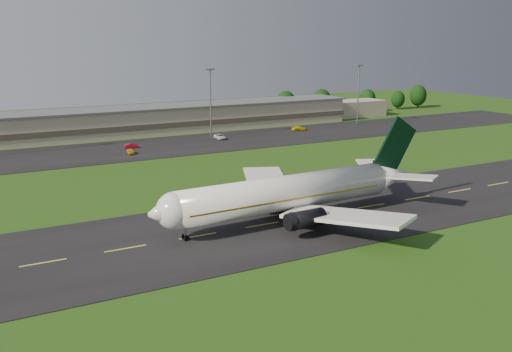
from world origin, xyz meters
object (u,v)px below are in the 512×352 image
service_vehicle_c (220,137)px  airliner (290,193)px  service_vehicle_d (299,128)px  light_mast_east (358,87)px  terminal (195,117)px  light_mast_centre (210,95)px  service_vehicle_a (130,151)px  service_vehicle_b (131,146)px

service_vehicle_c → airliner: bearing=-103.2°
airliner → service_vehicle_d: airliner is taller
light_mast_east → terminal: bearing=163.2°
airliner → light_mast_east: size_ratio=2.52×
light_mast_centre → service_vehicle_a: light_mast_centre is taller
terminal → service_vehicle_a: bearing=-135.1°
terminal → service_vehicle_a: (-30.23, -30.13, -3.22)m
service_vehicle_a → service_vehicle_c: bearing=25.3°
service_vehicle_a → service_vehicle_c: service_vehicle_c is taller
light_mast_centre → light_mast_east: same height
service_vehicle_b → light_mast_centre: bearing=-69.3°
airliner → terminal: airliner is taller
service_vehicle_c → service_vehicle_d: bearing=8.4°
service_vehicle_a → service_vehicle_c: size_ratio=0.78×
light_mast_east → service_vehicle_b: light_mast_east is taller
terminal → service_vehicle_d: terminal is taller
light_mast_centre → light_mast_east: bearing=0.0°
light_mast_centre → service_vehicle_c: 12.80m
airliner → light_mast_east: bearing=43.9°
light_mast_east → service_vehicle_d: 27.79m
service_vehicle_c → service_vehicle_a: bearing=-158.8°
service_vehicle_c → service_vehicle_d: 29.38m
service_vehicle_b → service_vehicle_c: size_ratio=0.73×
airliner → service_vehicle_a: airliner is taller
service_vehicle_b → service_vehicle_c: bearing=-79.1°
service_vehicle_c → service_vehicle_b: bearing=-173.1°
service_vehicle_b → service_vehicle_c: 27.12m
service_vehicle_b → service_vehicle_c: service_vehicle_c is taller
terminal → service_vehicle_a: terminal is taller
terminal → service_vehicle_b: size_ratio=39.40×
service_vehicle_b → service_vehicle_a: bearing=169.9°
airliner → light_mast_centre: light_mast_centre is taller
service_vehicle_d → light_mast_east: bearing=-79.4°
service_vehicle_b → airliner: bearing=-169.0°
airliner → service_vehicle_b: 74.05m
terminal → service_vehicle_d: 34.05m
airliner → service_vehicle_a: size_ratio=13.03×
light_mast_centre → service_vehicle_c: (0.72, -4.55, -11.94)m
light_mast_centre → service_vehicle_a: 34.19m
light_mast_centre → service_vehicle_a: bearing=-154.2°
service_vehicle_a → light_mast_east: bearing=17.1°
light_mast_east → service_vehicle_c: 55.77m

